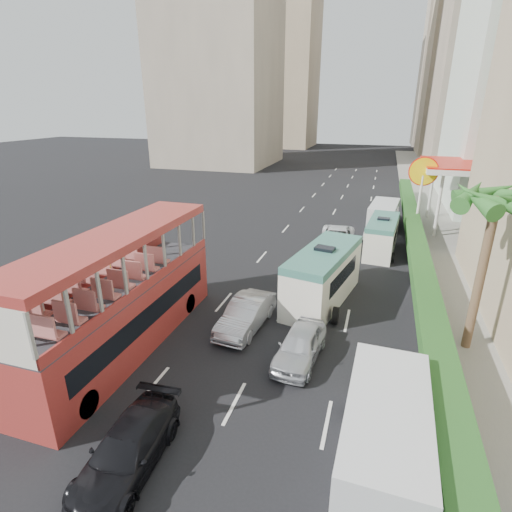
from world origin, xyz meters
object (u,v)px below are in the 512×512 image
at_px(car_silver_lane_a, 246,327).
at_px(palm_tree, 480,277).
at_px(car_black, 130,466).
at_px(panel_van_near, 385,436).
at_px(double_decker_bus, 122,293).
at_px(car_silver_lane_b, 299,359).
at_px(van_asset, 336,248).
at_px(minibus_far, 382,236).
at_px(minibus_near, 323,276).
at_px(panel_van_far, 383,215).
at_px(shell_station, 461,197).

xyz_separation_m(car_silver_lane_a, palm_tree, (9.44, 1.07, 3.38)).
bearing_deg(car_black, panel_van_near, 14.00).
height_order(double_decker_bus, car_black, double_decker_bus).
height_order(car_silver_lane_a, car_silver_lane_b, car_silver_lane_a).
xyz_separation_m(car_black, van_asset, (3.40, 20.80, 0.00)).
xyz_separation_m(car_black, minibus_far, (6.46, 20.76, 1.19)).
xyz_separation_m(car_silver_lane_a, car_black, (-0.73, -8.26, 0.00)).
bearing_deg(minibus_near, minibus_far, 83.43).
distance_m(double_decker_bus, panel_van_far, 24.22).
height_order(minibus_far, shell_station, shell_station).
distance_m(car_silver_lane_b, minibus_far, 14.54).
relative_size(panel_van_near, palm_tree, 0.86).
xyz_separation_m(van_asset, minibus_near, (0.26, -8.74, 1.43)).
bearing_deg(double_decker_bus, van_asset, 65.56).
distance_m(double_decker_bus, van_asset, 17.19).
height_order(car_black, palm_tree, palm_tree).
relative_size(car_black, minibus_near, 0.67).
bearing_deg(minibus_far, shell_station, 57.09).
distance_m(double_decker_bus, minibus_far, 18.49).
bearing_deg(shell_station, palm_tree, -96.60).
distance_m(car_silver_lane_a, car_silver_lane_b, 3.34).
xyz_separation_m(double_decker_bus, car_silver_lane_b, (7.24, 1.23, -2.53)).
bearing_deg(car_black, panel_van_far, 73.09).
bearing_deg(minibus_far, panel_van_near, -83.66).
bearing_deg(double_decker_bus, minibus_near, 42.70).
height_order(car_silver_lane_b, car_black, car_silver_lane_b).
relative_size(car_silver_lane_a, van_asset, 0.82).
relative_size(double_decker_bus, panel_van_near, 1.99).
bearing_deg(car_black, van_asset, 77.20).
bearing_deg(panel_van_far, shell_station, 15.87).
height_order(car_black, minibus_far, minibus_far).
relative_size(minibus_near, panel_van_far, 1.24).
distance_m(van_asset, shell_station, 12.03).
xyz_separation_m(car_silver_lane_a, minibus_far, (5.73, 12.50, 1.19)).
height_order(car_black, shell_station, shell_station).
bearing_deg(palm_tree, shell_station, 83.40).
bearing_deg(palm_tree, van_asset, 120.53).
bearing_deg(car_black, minibus_far, 69.19).
bearing_deg(panel_van_near, minibus_near, 109.70).
height_order(palm_tree, shell_station, palm_tree).
height_order(car_silver_lane_a, minibus_far, minibus_far).
height_order(car_silver_lane_b, minibus_far, minibus_far).
bearing_deg(double_decker_bus, car_black, -55.74).
distance_m(car_silver_lane_b, palm_tree, 7.89).
height_order(double_decker_bus, palm_tree, palm_tree).
height_order(car_silver_lane_b, panel_van_far, panel_van_far).
xyz_separation_m(car_silver_lane_a, panel_van_far, (5.77, 19.02, 1.04)).
bearing_deg(shell_station, van_asset, -140.00).
relative_size(van_asset, panel_van_near, 0.94).
xyz_separation_m(minibus_near, minibus_far, (2.80, 8.70, -0.24)).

